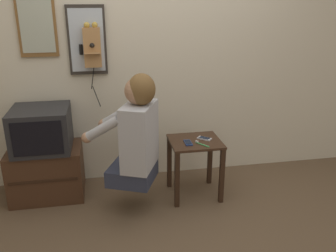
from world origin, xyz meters
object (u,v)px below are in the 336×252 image
(wall_mirror, at_px, (87,40))
(cell_phone_held, at_px, (188,143))
(framed_picture, at_px, (37,26))
(wall_phone_antique, at_px, (92,47))
(person, at_px, (136,132))
(television, at_px, (42,129))
(cell_phone_spare, at_px, (204,138))
(toothbrush, at_px, (201,144))

(wall_mirror, relative_size, cell_phone_held, 4.91)
(framed_picture, height_order, wall_mirror, framed_picture)
(wall_phone_antique, height_order, wall_mirror, wall_mirror)
(framed_picture, bearing_deg, person, -39.63)
(person, relative_size, cell_phone_held, 7.43)
(framed_picture, bearing_deg, television, -95.24)
(wall_phone_antique, bearing_deg, wall_mirror, 135.36)
(framed_picture, relative_size, wall_mirror, 0.86)
(wall_mirror, distance_m, cell_phone_held, 1.29)
(wall_mirror, xyz_separation_m, cell_phone_spare, (0.99, -0.46, -0.84))
(person, xyz_separation_m, wall_phone_antique, (-0.32, 0.60, 0.62))
(wall_phone_antique, xyz_separation_m, framed_picture, (-0.46, 0.04, 0.18))
(wall_phone_antique, bearing_deg, cell_phone_spare, -23.59)
(person, relative_size, wall_phone_antique, 1.21)
(cell_phone_held, relative_size, cell_phone_spare, 0.95)
(wall_mirror, bearing_deg, television, -149.88)
(framed_picture, xyz_separation_m, toothbrush, (1.35, -0.58, -0.97))
(cell_phone_held, bearing_deg, wall_phone_antique, 148.90)
(framed_picture, bearing_deg, cell_phone_held, -23.26)
(framed_picture, distance_m, toothbrush, 1.76)
(wall_phone_antique, relative_size, toothbrush, 5.86)
(wall_phone_antique, bearing_deg, person, -62.00)
(wall_mirror, xyz_separation_m, cell_phone_held, (0.82, -0.53, -0.84))
(television, height_order, wall_mirror, wall_mirror)
(television, relative_size, cell_phone_spare, 3.73)
(framed_picture, xyz_separation_m, cell_phone_spare, (1.41, -0.46, -0.97))
(television, xyz_separation_m, framed_picture, (0.02, 0.26, 0.86))
(toothbrush, bearing_deg, cell_phone_spare, 28.18)
(wall_phone_antique, distance_m, cell_phone_held, 1.21)
(wall_mirror, distance_m, toothbrush, 1.38)
(television, relative_size, cell_phone_held, 3.93)
(wall_phone_antique, height_order, framed_picture, framed_picture)
(toothbrush, bearing_deg, framed_picture, 122.06)
(framed_picture, relative_size, cell_phone_held, 4.24)
(television, bearing_deg, cell_phone_spare, -8.00)
(framed_picture, distance_m, cell_phone_held, 1.66)
(framed_picture, height_order, cell_phone_held, framed_picture)
(wall_mirror, height_order, toothbrush, wall_mirror)
(wall_mirror, relative_size, toothbrush, 4.68)
(person, height_order, wall_mirror, wall_mirror)
(cell_phone_held, bearing_deg, television, 168.68)
(television, height_order, toothbrush, television)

